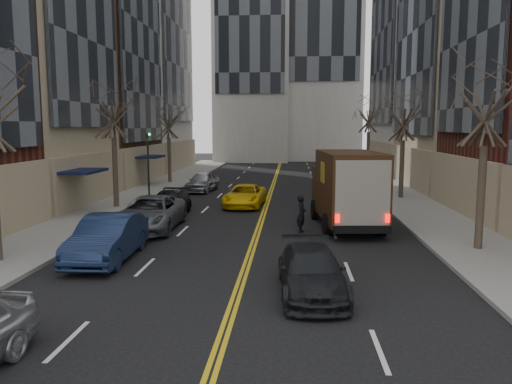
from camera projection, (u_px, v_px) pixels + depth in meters
sidewalk_left at (147, 192)px, 36.48m from camera, size 4.00×66.00×0.15m
sidewalk_right at (397, 194)px, 35.18m from camera, size 4.00×66.00×0.15m
tree_lf_mid at (112, 96)px, 28.68m from camera, size 3.20×3.20×8.91m
tree_lf_far at (168, 112)px, 41.61m from camera, size 3.20×3.20×8.12m
tree_rt_near at (488, 83)px, 18.54m from camera, size 3.20×3.20×8.71m
tree_rt_mid at (404, 106)px, 32.42m from camera, size 3.20×3.20×8.32m
tree_rt_far at (369, 106)px, 47.17m from camera, size 3.20×3.20×9.11m
traffic_signal at (148, 159)px, 31.05m from camera, size 0.29×0.26×4.70m
ups_truck at (347, 189)px, 23.82m from camera, size 3.23×6.91×3.67m
observer_sedan at (311, 272)px, 14.48m from camera, size 2.14×4.66×1.32m
taxi at (245, 196)px, 30.27m from camera, size 2.50×4.88×1.32m
pedestrian at (302, 214)px, 22.88m from camera, size 0.50×0.68×1.72m
parked_lf_b at (108, 238)px, 18.10m from camera, size 1.86×5.02×1.64m
parked_lf_c at (150, 213)px, 23.43m from camera, size 2.70×5.68×1.57m
parked_lf_d at (169, 204)px, 27.03m from camera, size 1.92×4.64×1.34m
parked_lf_e at (202, 182)px, 37.13m from camera, size 2.26×4.46×1.46m
parked_rt_a at (350, 188)px, 33.30m from camera, size 1.91×4.65×1.50m
parked_rt_b at (359, 186)px, 35.15m from camera, size 2.60×4.95×1.33m
parked_rt_c at (334, 176)px, 41.70m from camera, size 2.28×4.85×1.37m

